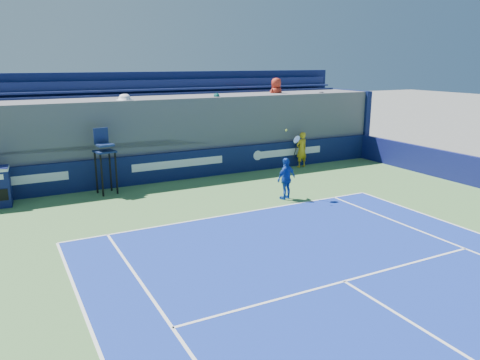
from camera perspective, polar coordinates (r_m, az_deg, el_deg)
ball_person at (r=22.19m, az=7.51°, el=3.68°), size 0.65×0.47×1.66m
back_hoarding at (r=19.84m, az=-7.54°, el=1.71°), size 20.40×0.21×1.20m
umpire_chair at (r=18.12m, az=-16.19°, el=3.07°), size 0.81×0.81×2.48m
tennis_player at (r=16.91m, az=5.67°, el=0.20°), size 1.00×0.60×2.57m
stadium_seating at (r=21.52m, az=-9.53°, el=5.97°), size 21.00×4.05×4.40m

